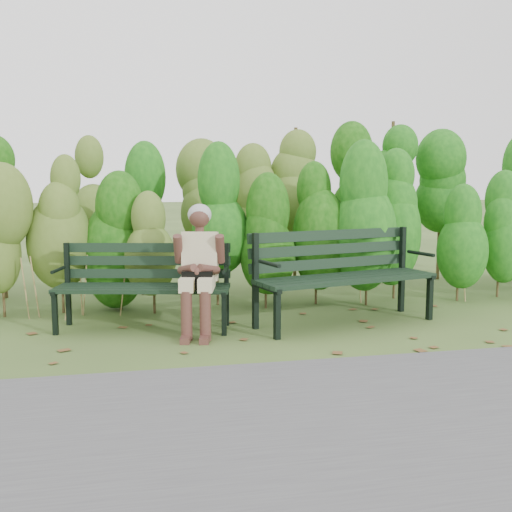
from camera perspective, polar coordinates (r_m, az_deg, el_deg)
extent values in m
plane|color=#3B5125|center=(5.99, 0.70, -7.54)|extent=(80.00, 80.00, 0.00)
cube|color=#474749|center=(3.98, 7.95, -15.25)|extent=(60.00, 2.50, 0.01)
cylinder|color=#47381E|center=(7.10, -18.86, -2.32)|extent=(0.03, 0.03, 0.80)
ellipsoid|color=#185614|center=(7.02, -19.07, 2.83)|extent=(0.64, 0.64, 1.44)
cylinder|color=#47381E|center=(7.05, -13.92, -2.21)|extent=(0.03, 0.03, 0.80)
ellipsoid|color=#185614|center=(6.98, -14.07, 2.98)|extent=(0.64, 0.64, 1.44)
cylinder|color=#47381E|center=(7.05, -8.94, -2.08)|extent=(0.03, 0.03, 0.80)
ellipsoid|color=#185614|center=(6.98, -9.04, 3.11)|extent=(0.64, 0.64, 1.44)
cylinder|color=#47381E|center=(7.11, -4.01, -1.94)|extent=(0.03, 0.03, 0.80)
ellipsoid|color=#185614|center=(7.04, -4.06, 3.21)|extent=(0.64, 0.64, 1.44)
cylinder|color=#47381E|center=(7.22, 0.80, -1.78)|extent=(0.03, 0.03, 0.80)
ellipsoid|color=#185614|center=(7.15, 0.81, 3.29)|extent=(0.64, 0.64, 1.44)
cylinder|color=#47381E|center=(7.38, 5.44, -1.62)|extent=(0.03, 0.03, 0.80)
ellipsoid|color=#185614|center=(7.31, 5.50, 3.34)|extent=(0.64, 0.64, 1.44)
cylinder|color=#47381E|center=(7.58, 9.86, -1.46)|extent=(0.03, 0.03, 0.80)
ellipsoid|color=#185614|center=(7.52, 9.96, 3.37)|extent=(0.64, 0.64, 1.44)
cylinder|color=#47381E|center=(7.83, 14.02, -1.30)|extent=(0.03, 0.03, 0.80)
ellipsoid|color=#185614|center=(7.76, 14.16, 3.38)|extent=(0.64, 0.64, 1.44)
cylinder|color=#47381E|center=(8.12, 17.90, -1.14)|extent=(0.03, 0.03, 0.80)
ellipsoid|color=#185614|center=(8.05, 18.08, 3.37)|extent=(0.64, 0.64, 1.44)
cylinder|color=#47381E|center=(8.44, 21.51, -0.99)|extent=(0.03, 0.03, 0.80)
ellipsoid|color=#185614|center=(8.38, 21.71, 3.35)|extent=(0.64, 0.64, 1.44)
cylinder|color=#47381E|center=(8.14, -21.91, -0.23)|extent=(0.04, 0.04, 1.10)
ellipsoid|color=#12490B|center=(8.08, -22.20, 5.98)|extent=(0.70, 0.70, 1.98)
cylinder|color=#47381E|center=(8.04, -16.51, -0.09)|extent=(0.04, 0.04, 1.10)
ellipsoid|color=#12490B|center=(7.98, -16.73, 6.19)|extent=(0.70, 0.70, 1.98)
cylinder|color=#47381E|center=(8.01, -11.03, 0.05)|extent=(0.04, 0.04, 1.10)
ellipsoid|color=#12490B|center=(7.96, -11.18, 6.35)|extent=(0.70, 0.70, 1.98)
cylinder|color=#47381E|center=(8.06, -5.57, 0.19)|extent=(0.04, 0.04, 1.10)
ellipsoid|color=#12490B|center=(8.01, -5.64, 6.46)|extent=(0.70, 0.70, 1.98)
cylinder|color=#47381E|center=(8.18, -0.22, 0.33)|extent=(0.04, 0.04, 1.10)
ellipsoid|color=#12490B|center=(8.13, -0.22, 6.50)|extent=(0.70, 0.70, 1.98)
cylinder|color=#47381E|center=(8.37, 4.93, 0.46)|extent=(0.04, 0.04, 1.10)
ellipsoid|color=#12490B|center=(8.32, 5.00, 6.49)|extent=(0.70, 0.70, 1.98)
cylinder|color=#47381E|center=(8.63, 9.82, 0.57)|extent=(0.04, 0.04, 1.10)
ellipsoid|color=#12490B|center=(8.57, 9.94, 6.43)|extent=(0.70, 0.70, 1.98)
cylinder|color=#47381E|center=(8.94, 14.39, 0.68)|extent=(0.04, 0.04, 1.10)
ellipsoid|color=#12490B|center=(8.89, 14.57, 6.32)|extent=(0.70, 0.70, 1.98)
cylinder|color=#47381E|center=(9.31, 18.63, 0.77)|extent=(0.04, 0.04, 1.10)
ellipsoid|color=#12490B|center=(9.26, 18.85, 6.20)|extent=(0.70, 0.70, 1.98)
cylinder|color=#47381E|center=(9.72, 22.53, 0.86)|extent=(0.04, 0.04, 1.10)
ellipsoid|color=#12490B|center=(9.67, 22.78, 6.05)|extent=(0.70, 0.70, 1.98)
cube|color=brown|center=(5.56, -7.78, -8.73)|extent=(0.07, 0.09, 0.01)
cube|color=brown|center=(7.35, 13.88, -4.98)|extent=(0.11, 0.10, 0.01)
cube|color=brown|center=(6.73, 4.86, -5.92)|extent=(0.10, 0.08, 0.01)
cube|color=brown|center=(4.98, 1.56, -10.58)|extent=(0.07, 0.09, 0.01)
cube|color=brown|center=(5.73, 10.33, -8.32)|extent=(0.10, 0.09, 0.01)
cube|color=brown|center=(5.21, -4.94, -9.79)|extent=(0.07, 0.09, 0.01)
cube|color=brown|center=(6.15, 14.92, -7.38)|extent=(0.11, 0.11, 0.01)
cube|color=brown|center=(7.19, 16.09, -5.32)|extent=(0.10, 0.11, 0.01)
cube|color=brown|center=(7.01, 13.19, -5.55)|extent=(0.11, 0.11, 0.01)
cube|color=brown|center=(6.96, 4.62, -5.47)|extent=(0.11, 0.10, 0.01)
cube|color=brown|center=(6.38, 2.49, -6.60)|extent=(0.11, 0.10, 0.01)
cube|color=brown|center=(7.03, 22.35, -5.87)|extent=(0.09, 0.07, 0.01)
cube|color=brown|center=(7.32, 16.30, -5.10)|extent=(0.11, 0.11, 0.01)
cube|color=brown|center=(5.42, 1.15, -9.08)|extent=(0.10, 0.11, 0.01)
cube|color=brown|center=(5.03, -16.63, -10.70)|extent=(0.09, 0.11, 0.01)
cube|color=brown|center=(4.83, -6.54, -11.19)|extent=(0.11, 0.11, 0.01)
cube|color=brown|center=(6.38, -3.18, -6.62)|extent=(0.11, 0.10, 0.01)
cube|color=brown|center=(6.13, 3.60, -7.20)|extent=(0.11, 0.10, 0.01)
cube|color=brown|center=(6.58, -18.02, -6.53)|extent=(0.11, 0.11, 0.01)
cube|color=brown|center=(6.63, 1.74, -6.09)|extent=(0.11, 0.11, 0.01)
cube|color=brown|center=(5.21, 6.61, -9.82)|extent=(0.09, 0.10, 0.01)
cube|color=brown|center=(5.19, -1.20, -9.83)|extent=(0.10, 0.11, 0.01)
cube|color=brown|center=(7.45, 14.18, -4.83)|extent=(0.11, 0.10, 0.01)
cube|color=brown|center=(6.33, 12.42, -6.88)|extent=(0.11, 0.11, 0.01)
cube|color=brown|center=(6.18, -3.20, -7.08)|extent=(0.08, 0.09, 0.01)
cube|color=brown|center=(6.55, 4.02, -6.25)|extent=(0.08, 0.10, 0.01)
cube|color=brown|center=(6.24, 11.52, -7.06)|extent=(0.09, 0.10, 0.01)
cube|color=brown|center=(5.94, 5.76, -7.67)|extent=(0.10, 0.08, 0.01)
cube|color=black|center=(6.02, -11.07, -3.33)|extent=(1.74, 0.49, 0.04)
cube|color=black|center=(6.14, -10.84, -3.12)|extent=(1.74, 0.49, 0.04)
cube|color=black|center=(6.25, -10.62, -2.93)|extent=(1.74, 0.49, 0.04)
cube|color=black|center=(6.37, -10.41, -2.74)|extent=(1.74, 0.49, 0.04)
cube|color=black|center=(6.44, -10.28, -1.66)|extent=(1.73, 0.44, 0.10)
cube|color=black|center=(6.44, -10.28, -0.44)|extent=(1.73, 0.44, 0.10)
cube|color=black|center=(6.44, -10.28, 0.78)|extent=(1.73, 0.44, 0.10)
cube|color=black|center=(6.27, -18.60, -5.19)|extent=(0.06, 0.06, 0.44)
cube|color=black|center=(6.62, -17.49, -2.58)|extent=(0.06, 0.06, 0.88)
cube|color=black|center=(6.42, -18.10, -3.08)|extent=(0.15, 0.49, 0.04)
cylinder|color=black|center=(6.34, -18.32, -1.25)|extent=(0.11, 0.36, 0.04)
cube|color=black|center=(5.94, -3.06, -5.51)|extent=(0.06, 0.06, 0.44)
cube|color=black|center=(6.31, -2.82, -2.73)|extent=(0.06, 0.06, 0.88)
cube|color=black|center=(6.09, -2.95, -3.27)|extent=(0.15, 0.49, 0.04)
cylinder|color=black|center=(6.01, -2.99, -1.34)|extent=(0.11, 0.36, 0.04)
cube|color=black|center=(6.24, 9.71, -2.38)|extent=(1.96, 0.60, 0.04)
cube|color=black|center=(6.35, 8.98, -2.20)|extent=(1.96, 0.60, 0.04)
cube|color=black|center=(6.46, 8.28, -2.03)|extent=(1.96, 0.60, 0.04)
cube|color=black|center=(6.58, 7.60, -1.86)|extent=(1.96, 0.60, 0.04)
cube|color=black|center=(6.64, 7.13, -0.70)|extent=(1.95, 0.54, 0.12)
cube|color=black|center=(6.64, 7.07, 0.64)|extent=(1.95, 0.54, 0.12)
cube|color=black|center=(6.63, 7.02, 1.98)|extent=(1.95, 0.54, 0.12)
cube|color=black|center=(5.78, 2.02, -5.56)|extent=(0.07, 0.07, 0.50)
cube|color=black|center=(6.15, -0.06, -2.42)|extent=(0.07, 0.07, 1.00)
cube|color=black|center=(5.93, 1.02, -3.00)|extent=(0.19, 0.55, 0.04)
cylinder|color=black|center=(5.84, 1.28, -0.73)|extent=(0.14, 0.41, 0.04)
cube|color=black|center=(6.86, 16.21, -3.81)|extent=(0.07, 0.07, 0.50)
cube|color=black|center=(7.18, 13.73, -1.25)|extent=(0.07, 0.07, 1.00)
cube|color=black|center=(6.99, 15.06, -1.70)|extent=(0.19, 0.55, 0.04)
cylinder|color=black|center=(6.92, 15.43, 0.24)|extent=(0.14, 0.41, 0.04)
cube|color=beige|center=(5.90, -6.46, -2.57)|extent=(0.23, 0.44, 0.13)
cube|color=beige|center=(5.88, -4.72, -2.58)|extent=(0.23, 0.44, 0.13)
cylinder|color=#4E2C24|center=(5.79, -6.63, -5.68)|extent=(0.13, 0.13, 0.48)
cylinder|color=#4E2C24|center=(5.77, -4.85, -5.70)|extent=(0.13, 0.13, 0.48)
cube|color=#4E2C24|center=(5.76, -6.70, -7.89)|extent=(0.13, 0.21, 0.06)
cube|color=#4E2C24|center=(5.74, -4.91, -7.92)|extent=(0.13, 0.21, 0.06)
cube|color=beige|center=(6.12, -5.35, -0.03)|extent=(0.41, 0.32, 0.52)
cylinder|color=#4E2C24|center=(6.07, -5.39, 2.48)|extent=(0.09, 0.09, 0.10)
sphere|color=#4E2C24|center=(6.05, -5.42, 3.70)|extent=(0.21, 0.21, 0.21)
ellipsoid|color=gray|center=(6.08, -5.40, 3.95)|extent=(0.24, 0.23, 0.22)
cylinder|color=#4E2C24|center=(6.06, -7.41, 0.68)|extent=(0.13, 0.22, 0.31)
cylinder|color=#4E2C24|center=(6.01, -3.44, 0.68)|extent=(0.13, 0.22, 0.31)
cylinder|color=#4E2C24|center=(5.94, -6.55, -1.24)|extent=(0.19, 0.28, 0.13)
cylinder|color=#4E2C24|center=(5.91, -4.54, -1.24)|extent=(0.26, 0.23, 0.13)
sphere|color=#4E2C24|center=(5.87, -5.61, -1.52)|extent=(0.11, 0.11, 0.11)
cube|color=black|center=(5.89, -5.59, -2.18)|extent=(0.32, 0.18, 0.16)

